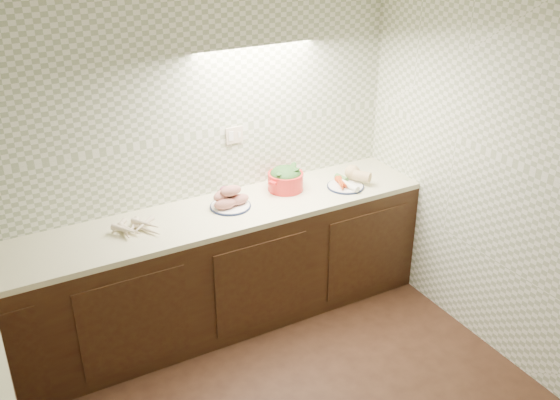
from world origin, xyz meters
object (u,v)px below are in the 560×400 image
parsnip_pile (124,229)px  veg_plate (348,178)px  dutch_oven (286,178)px  sweet_potato_plate (229,199)px  onion_bowl (226,195)px

parsnip_pile → veg_plate: (1.69, -0.07, 0.02)m
dutch_oven → veg_plate: (0.46, -0.14, -0.04)m
sweet_potato_plate → veg_plate: size_ratio=0.80×
onion_bowl → dutch_oven: dutch_oven is taller
onion_bowl → veg_plate: size_ratio=0.39×
dutch_oven → parsnip_pile: bearing=161.8°
parsnip_pile → dutch_oven: bearing=3.6°
parsnip_pile → sweet_potato_plate: 0.75m
parsnip_pile → veg_plate: 1.69m
veg_plate → sweet_potato_plate: bearing=174.9°
parsnip_pile → dutch_oven: 1.24m
dutch_oven → veg_plate: 0.48m
onion_bowl → veg_plate: veg_plate is taller
sweet_potato_plate → veg_plate: (0.94, -0.08, -0.01)m
onion_bowl → veg_plate: 0.93m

